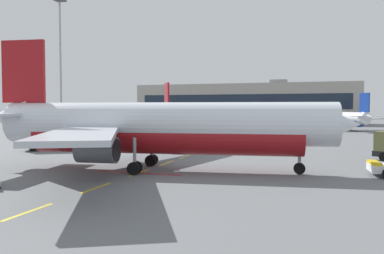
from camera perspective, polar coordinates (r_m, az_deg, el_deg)
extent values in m
cube|color=yellow|center=(24.20, -22.14, -11.06)|extent=(0.24, 4.00, 0.01)
cube|color=yellow|center=(29.70, -13.40, -8.39)|extent=(0.24, 4.00, 0.01)
cube|color=yellow|center=(35.82, -7.46, -6.44)|extent=(0.24, 4.00, 0.01)
cube|color=yellow|center=(41.77, -3.57, -5.12)|extent=(0.24, 4.00, 0.01)
cube|color=yellow|center=(47.09, -1.00, -4.23)|extent=(0.24, 4.00, 0.01)
cube|color=yellow|center=(52.62, 1.09, -3.50)|extent=(0.24, 4.00, 0.01)
cube|color=yellow|center=(59.76, 3.17, -2.76)|extent=(0.24, 4.00, 0.01)
cube|color=yellow|center=(66.63, 4.74, -2.20)|extent=(0.24, 4.00, 0.01)
cube|color=yellow|center=(72.14, 5.78, -1.83)|extent=(0.24, 4.00, 0.01)
cube|color=yellow|center=(78.23, 6.75, -1.49)|extent=(0.24, 4.00, 0.01)
cube|color=yellow|center=(83.82, 7.51, -1.21)|extent=(0.24, 4.00, 0.01)
cube|color=yellow|center=(90.97, 8.35, -0.91)|extent=(0.24, 4.00, 0.01)
cube|color=yellow|center=(97.46, 9.01, -0.68)|extent=(0.24, 4.00, 0.01)
cube|color=#B21414|center=(35.67, -7.58, -6.48)|extent=(8.00, 0.40, 0.01)
cylinder|color=silver|center=(36.54, -3.89, 0.53)|extent=(30.34, 7.85, 3.80)
cylinder|color=maroon|center=(36.59, -3.88, -1.11)|extent=(24.75, 6.79, 3.50)
cone|color=silver|center=(35.96, 20.06, 0.33)|extent=(3.97, 4.16, 3.72)
cone|color=silver|center=(43.16, -24.62, 1.25)|extent=(4.60, 3.77, 3.23)
cube|color=#192333|center=(35.77, 18.42, 1.41)|extent=(1.97, 3.04, 0.60)
cube|color=maroon|center=(42.32, -22.78, 7.26)|extent=(4.41, 0.95, 6.00)
cube|color=silver|center=(45.26, -21.22, 1.73)|extent=(4.04, 6.77, 0.24)
cube|color=#B7BCC6|center=(45.79, -6.11, 0.36)|extent=(8.09, 17.62, 0.36)
cube|color=#B7BCC6|center=(29.89, -15.33, -0.96)|extent=(12.01, 17.32, 0.36)
cylinder|color=#4C4F54|center=(43.06, -7.42, -1.73)|extent=(3.46, 2.51, 2.10)
cylinder|color=black|center=(42.60, -5.37, -1.77)|extent=(0.36, 1.78, 1.79)
cylinder|color=#4C4F54|center=(32.79, -13.27, -3.16)|extent=(3.46, 2.51, 2.10)
cylinder|color=black|center=(32.19, -10.65, -3.24)|extent=(0.36, 1.78, 1.79)
cylinder|color=gray|center=(35.74, 15.00, -3.58)|extent=(0.28, 0.28, 2.67)
cylinder|color=black|center=(35.91, 14.98, -5.70)|extent=(1.02, 0.41, 0.99)
cylinder|color=gray|center=(39.72, -5.76, -2.84)|extent=(0.28, 0.28, 2.61)
cylinder|color=black|center=(40.21, -5.61, -4.65)|extent=(1.14, 0.50, 1.10)
cylinder|color=black|center=(39.54, -5.89, -4.77)|extent=(1.14, 0.50, 1.10)
cylinder|color=gray|center=(34.78, -8.13, -3.64)|extent=(0.28, 0.28, 2.61)
cylinder|color=black|center=(35.28, -7.93, -5.69)|extent=(1.14, 0.50, 1.10)
cylinder|color=black|center=(34.62, -8.30, -5.85)|extent=(1.14, 0.50, 1.10)
cube|color=yellow|center=(36.91, 24.43, -4.64)|extent=(0.95, 2.58, 0.24)
cylinder|color=black|center=(38.51, 25.02, -5.36)|extent=(0.94, 0.49, 0.90)
cylinder|color=silver|center=(85.73, -4.94, 1.31)|extent=(15.99, 23.33, 3.21)
cylinder|color=maroon|center=(85.76, -4.93, 0.72)|extent=(13.30, 19.17, 2.95)
cone|color=silver|center=(98.30, -6.03, 1.48)|extent=(4.22, 4.16, 3.14)
cone|color=silver|center=(72.61, -3.39, 1.39)|extent=(4.17, 4.44, 2.72)
cube|color=#192333|center=(97.41, -5.96, 1.80)|extent=(2.76, 2.41, 0.51)
cube|color=maroon|center=(74.07, -3.60, 4.30)|extent=(2.20, 3.32, 5.06)
cube|color=silver|center=(73.06, -5.60, 1.57)|extent=(6.01, 5.12, 0.20)
cube|color=silver|center=(73.99, -1.45, 1.60)|extent=(6.01, 5.12, 0.20)
cube|color=#B7BCC6|center=(81.63, -9.57, 0.93)|extent=(14.87, 6.98, 0.30)
cube|color=#B7BCC6|center=(83.83, 0.26, 1.02)|extent=(12.21, 13.67, 0.30)
cylinder|color=#4C4F54|center=(81.76, -7.79, 0.09)|extent=(2.92, 3.23, 1.77)
cylinder|color=black|center=(83.11, -7.88, 0.13)|extent=(1.34, 0.87, 1.51)
cylinder|color=#4C4F54|center=(83.19, -1.41, 0.16)|extent=(2.92, 3.23, 1.77)
cylinder|color=black|center=(84.51, -1.60, 0.20)|extent=(1.34, 0.87, 1.51)
cylinder|color=gray|center=(95.74, -5.82, 0.20)|extent=(0.24, 0.24, 2.25)
cylinder|color=black|center=(95.79, -5.81, -0.47)|extent=(0.64, 0.84, 0.84)
cylinder|color=gray|center=(83.84, -6.24, -0.14)|extent=(0.24, 0.24, 2.20)
cylinder|color=black|center=(83.86, -6.44, -0.89)|extent=(0.74, 0.95, 0.93)
cylinder|color=black|center=(83.93, -6.04, -0.88)|extent=(0.74, 0.95, 0.93)
cylinder|color=gray|center=(84.49, -3.29, -0.10)|extent=(0.24, 0.24, 2.20)
cylinder|color=black|center=(84.50, -3.49, -0.85)|extent=(0.74, 0.95, 0.93)
cylinder|color=black|center=(84.61, -3.09, -0.85)|extent=(0.74, 0.95, 0.93)
cylinder|color=white|center=(111.50, 19.83, 1.29)|extent=(14.88, 20.71, 2.88)
cylinder|color=navy|center=(111.52, 19.83, 0.88)|extent=(12.37, 17.03, 2.65)
cone|color=white|center=(121.04, 16.74, 1.43)|extent=(3.82, 3.77, 2.83)
cone|color=white|center=(101.92, 23.68, 1.31)|extent=(3.79, 4.01, 2.45)
cube|color=#192333|center=(120.35, 16.95, 1.66)|extent=(2.47, 2.20, 0.46)
cube|color=navy|center=(102.94, 23.25, 3.20)|extent=(2.05, 2.95, 4.55)
cube|color=white|center=(101.04, 22.33, 1.45)|extent=(5.39, 4.69, 0.18)
cube|color=white|center=(104.06, 24.45, 1.44)|extent=(5.39, 4.69, 0.18)
cube|color=#B7BCC6|center=(105.40, 17.89, 1.05)|extent=(13.40, 6.61, 0.27)
cube|color=#B7BCC6|center=(112.94, 23.39, 1.06)|extent=(10.76, 12.44, 0.27)
cylinder|color=#4C4F54|center=(106.60, 18.94, 0.46)|extent=(2.66, 2.90, 1.59)
cylinder|color=black|center=(107.61, 18.58, 0.49)|extent=(1.18, 0.82, 1.35)
cylinder|color=#4C4F54|center=(111.48, 22.50, 0.49)|extent=(2.66, 2.90, 1.59)
cylinder|color=black|center=(112.44, 22.13, 0.52)|extent=(1.18, 0.82, 1.35)
cylinder|color=gray|center=(119.07, 17.34, 0.50)|extent=(0.21, 0.21, 2.02)
cylinder|color=black|center=(119.11, 17.33, 0.02)|extent=(0.59, 0.75, 0.75)
cylinder|color=gray|center=(109.18, 19.42, 0.30)|extent=(0.21, 0.21, 1.98)
cylinder|color=black|center=(109.08, 19.30, -0.22)|extent=(0.68, 0.84, 0.83)
cylinder|color=black|center=(109.38, 19.53, -0.22)|extent=(0.68, 0.84, 0.83)
cylinder|color=gray|center=(111.46, 21.10, 0.32)|extent=(0.21, 0.21, 1.98)
cylinder|color=black|center=(111.35, 20.98, -0.20)|extent=(0.68, 0.84, 0.83)
cylinder|color=black|center=(111.66, 21.20, -0.19)|extent=(0.68, 0.84, 0.83)
cube|color=black|center=(57.37, -19.21, -2.40)|extent=(7.22, 5.72, 0.60)
cube|color=silver|center=(57.12, -16.92, -1.53)|extent=(3.24, 3.21, 1.10)
cube|color=#192333|center=(57.06, -15.77, -1.42)|extent=(1.06, 1.66, 0.64)
cube|color=silver|center=(57.37, -20.21, -1.06)|extent=(5.31, 4.54, 2.10)
cylinder|color=black|center=(58.41, -16.91, -2.53)|extent=(0.96, 0.74, 0.96)
cylinder|color=black|center=(56.03, -17.04, -2.75)|extent=(0.96, 0.74, 0.96)
cylinder|color=black|center=(58.84, -21.27, -2.56)|extent=(0.96, 0.74, 0.96)
cylinder|color=black|center=(56.47, -21.59, -2.78)|extent=(0.96, 0.74, 0.96)
cylinder|color=black|center=(47.58, 25.53, -3.84)|extent=(0.98, 0.70, 0.96)
cylinder|color=slate|center=(79.74, -17.98, -1.31)|extent=(0.70, 0.70, 0.60)
cylinder|color=#9EA0A5|center=(79.88, -18.11, 7.66)|extent=(0.36, 0.36, 25.57)
cube|color=#3F3F44|center=(82.07, -18.25, 16.77)|extent=(1.80, 1.80, 0.50)
cube|color=#9E998E|center=(152.71, 7.66, 3.24)|extent=(79.93, 21.26, 14.43)
cube|color=#192333|center=(142.22, 6.88, 3.58)|extent=(73.53, 0.12, 5.20)
cube|color=gray|center=(151.30, 12.18, 6.25)|extent=(6.00, 5.00, 1.60)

